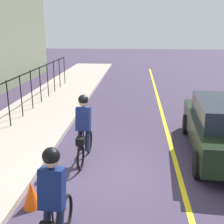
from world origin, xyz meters
TOP-DOWN VIEW (x-y plane):
  - ground_plane at (0.00, 0.00)m, footprint 80.00×80.00m
  - lane_line_centre at (0.00, -1.60)m, footprint 36.00×0.12m
  - cyclist_lead at (0.48, 0.81)m, footprint 1.71×0.37m
  - cyclist_follow at (-2.80, 0.68)m, footprint 1.71×0.37m
  - traffic_cone_far at (-1.60, 1.51)m, footprint 0.36×0.36m

SIDE VIEW (x-z plane):
  - ground_plane at x=0.00m, z-range 0.00..0.00m
  - lane_line_centre at x=0.00m, z-range 0.00..0.01m
  - traffic_cone_far at x=-1.60m, z-range 0.00..0.56m
  - cyclist_lead at x=0.48m, z-range 0.00..1.82m
  - cyclist_follow at x=-2.80m, z-range 0.00..1.82m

